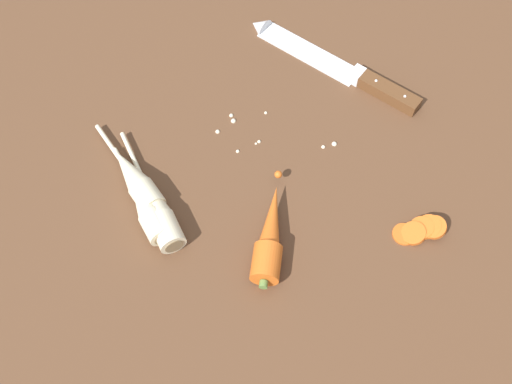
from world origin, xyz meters
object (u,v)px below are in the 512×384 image
object	(u,v)px
parsnip_mid_left	(135,179)
parsnip_mid_right	(155,206)
parsnip_front	(146,206)
chefs_knife	(328,62)
carrot_slice_stack	(421,229)
whole_carrot	(270,236)

from	to	relation	value
parsnip_mid_left	parsnip_mid_right	distance (cm)	6.00
parsnip_front	chefs_knife	bearing A→B (deg)	45.78
parsnip_front	carrot_slice_stack	distance (cm)	40.99
parsnip_mid_left	parsnip_mid_right	world-z (taller)	same
parsnip_mid_right	carrot_slice_stack	bearing A→B (deg)	-5.01
whole_carrot	carrot_slice_stack	xyz separation A→B (cm)	(22.38, 1.61, -1.26)
parsnip_mid_right	carrot_slice_stack	world-z (taller)	parsnip_mid_right
chefs_knife	parsnip_mid_right	world-z (taller)	parsnip_mid_right
chefs_knife	whole_carrot	size ratio (longest dim) A/B	1.54
parsnip_mid_left	parsnip_mid_right	xyz separation A→B (cm)	(3.61, -4.80, -0.00)
parsnip_front	carrot_slice_stack	bearing A→B (deg)	-4.70
chefs_knife	parsnip_mid_right	bearing A→B (deg)	-132.94
chefs_knife	parsnip_mid_left	xyz separation A→B (cm)	(-31.49, -25.17, 1.33)
chefs_knife	parsnip_mid_right	xyz separation A→B (cm)	(-27.88, -29.96, 1.33)
whole_carrot	parsnip_front	xyz separation A→B (cm)	(-18.45, 4.96, -0.12)
parsnip_mid_right	carrot_slice_stack	size ratio (longest dim) A/B	2.75
parsnip_front	parsnip_mid_right	distance (cm)	1.38
chefs_knife	parsnip_mid_right	size ratio (longest dim) A/B	1.37
parsnip_mid_left	carrot_slice_stack	xyz separation A→B (cm)	(43.07, -8.26, -1.14)
parsnip_mid_left	parsnip_mid_right	bearing A→B (deg)	-53.01
whole_carrot	parsnip_mid_right	distance (cm)	17.81
whole_carrot	parsnip_mid_right	world-z (taller)	whole_carrot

